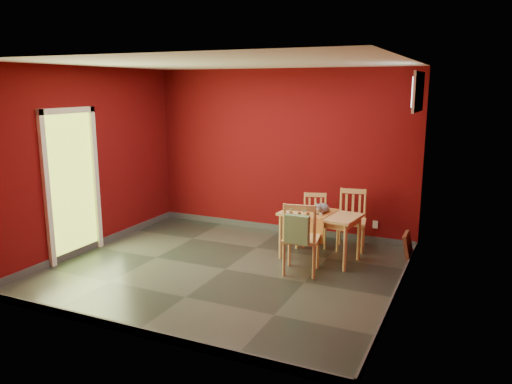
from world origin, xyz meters
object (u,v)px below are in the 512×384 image
at_px(dining_table, 320,219).
at_px(tote_bag, 297,229).
at_px(chair_far_right, 352,219).
at_px(chair_near, 301,237).
at_px(chair_far_left, 315,219).
at_px(cat, 322,206).
at_px(picture_frame, 408,247).

distance_m(dining_table, tote_bag, 0.87).
relative_size(chair_far_right, chair_near, 0.93).
distance_m(dining_table, chair_far_right, 0.74).
height_order(chair_far_left, cat, cat).
relative_size(chair_far_left, chair_near, 0.83).
xyz_separation_m(chair_far_right, chair_near, (-0.35, -1.31, 0.04)).
bearing_deg(chair_far_right, cat, -113.61).
bearing_deg(chair_far_left, picture_frame, -7.06).
distance_m(cat, picture_frame, 1.34).
bearing_deg(chair_far_left, chair_near, -80.39).
height_order(chair_far_left, picture_frame, chair_far_left).
xyz_separation_m(dining_table, picture_frame, (1.16, 0.43, -0.39)).
bearing_deg(dining_table, chair_far_left, 113.90).
bearing_deg(picture_frame, dining_table, -159.60).
bearing_deg(tote_bag, chair_far_left, 99.15).
relative_size(chair_near, tote_bag, 2.23).
bearing_deg(chair_near, picture_frame, 41.32).
bearing_deg(cat, picture_frame, 41.25).
distance_m(dining_table, cat, 0.18).
bearing_deg(tote_bag, chair_near, 96.58).
bearing_deg(chair_far_left, cat, -64.22).
relative_size(chair_far_left, cat, 2.12).
bearing_deg(chair_far_left, chair_far_right, 5.92).
height_order(chair_near, picture_frame, chair_near).
height_order(dining_table, cat, cat).
bearing_deg(tote_bag, dining_table, 87.87).
distance_m(chair_far_right, tote_bag, 1.58).
bearing_deg(cat, dining_table, -91.73).
bearing_deg(chair_near, tote_bag, -83.42).
xyz_separation_m(chair_near, picture_frame, (1.22, 1.07, -0.29)).
xyz_separation_m(dining_table, chair_far_left, (-0.27, 0.61, -0.18)).
height_order(dining_table, chair_far_right, chair_far_right).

